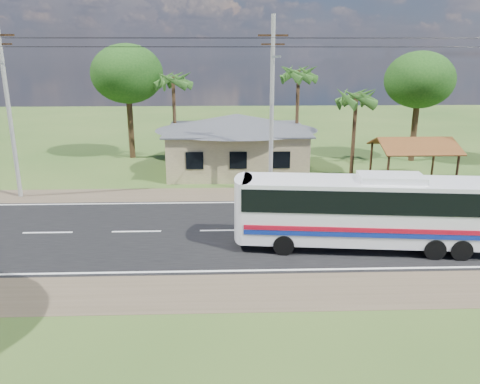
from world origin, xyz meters
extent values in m
plane|color=#2B4B1B|center=(0.00, 0.00, 0.00)|extent=(120.00, 120.00, 0.00)
cube|color=black|center=(0.00, 0.00, 0.01)|extent=(120.00, 10.00, 0.02)
cube|color=brown|center=(0.00, 6.50, 0.01)|extent=(120.00, 3.00, 0.01)
cube|color=brown|center=(0.00, -6.50, 0.01)|extent=(120.00, 3.00, 0.01)
cube|color=silver|center=(0.00, 4.70, 0.03)|extent=(120.00, 0.15, 0.01)
cube|color=silver|center=(0.00, -4.70, 0.03)|extent=(120.00, 0.15, 0.01)
cube|color=silver|center=(0.00, 0.00, 0.03)|extent=(120.00, 0.15, 0.01)
cube|color=tan|center=(1.00, 13.00, 1.60)|extent=(10.00, 8.00, 3.20)
cube|color=#4C4F54|center=(1.00, 13.00, 3.25)|extent=(10.60, 8.60, 0.10)
pyramid|color=#4C4F54|center=(1.00, 13.00, 4.40)|extent=(12.40, 10.00, 1.20)
cube|color=black|center=(-2.00, 8.98, 1.70)|extent=(1.20, 0.08, 1.20)
cube|color=black|center=(1.00, 8.98, 1.70)|extent=(1.20, 0.08, 1.20)
cube|color=black|center=(4.00, 8.98, 1.70)|extent=(1.20, 0.08, 1.20)
cylinder|color=#352413|center=(10.70, 6.70, 1.30)|extent=(0.16, 0.16, 2.60)
cylinder|color=#352413|center=(10.70, 10.30, 1.30)|extent=(0.16, 0.16, 2.60)
cylinder|color=#352413|center=(15.30, 6.70, 1.30)|extent=(0.16, 0.16, 2.60)
cylinder|color=#352413|center=(15.30, 10.30, 1.30)|extent=(0.16, 0.16, 2.60)
cube|color=brown|center=(13.00, 7.40, 2.90)|extent=(5.20, 2.28, 0.90)
cube|color=brown|center=(13.00, 9.60, 2.90)|extent=(5.20, 2.28, 0.90)
cube|color=#352413|center=(13.00, 8.50, 3.25)|extent=(5.20, 0.12, 0.12)
cube|color=#9E9E99|center=(12.00, 5.60, 0.45)|extent=(7.00, 0.30, 0.90)
cylinder|color=#9E9E99|center=(-13.00, 6.50, 5.50)|extent=(0.26, 0.26, 11.00)
cube|color=#352413|center=(-13.00, 6.50, 9.30)|extent=(1.40, 0.10, 0.10)
cylinder|color=#9E9E99|center=(3.00, 6.50, 5.50)|extent=(0.26, 0.26, 11.00)
cube|color=#352413|center=(3.00, 6.50, 9.80)|extent=(1.80, 0.12, 0.12)
cube|color=#352413|center=(3.00, 6.50, 9.30)|extent=(1.40, 0.10, 0.10)
cylinder|color=gray|center=(3.00, 5.50, 8.60)|extent=(0.08, 2.00, 0.08)
cube|color=gray|center=(3.00, 4.50, 8.60)|extent=(0.50, 0.18, 0.12)
cylinder|color=black|center=(-5.00, 6.50, 9.60)|extent=(16.00, 0.02, 0.02)
cylinder|color=black|center=(10.50, 6.50, 9.60)|extent=(15.00, 0.02, 0.02)
cylinder|color=#47301E|center=(9.50, 11.00, 3.00)|extent=(0.28, 0.28, 6.00)
cylinder|color=#47301E|center=(6.00, 15.50, 3.75)|extent=(0.28, 0.28, 7.50)
cylinder|color=#47301E|center=(-4.00, 16.00, 3.50)|extent=(0.28, 0.28, 7.00)
cylinder|color=#47301E|center=(-8.00, 18.00, 2.97)|extent=(0.50, 0.50, 5.95)
ellipsoid|color=#153B10|center=(-8.00, 18.00, 7.15)|extent=(6.00, 6.00, 4.92)
cylinder|color=#47301E|center=(16.00, 16.00, 2.80)|extent=(0.50, 0.50, 5.60)
ellipsoid|color=#153B10|center=(16.00, 16.00, 6.72)|extent=(5.60, 5.60, 4.59)
cube|color=silver|center=(6.57, -2.40, 1.85)|extent=(11.58, 3.57, 2.85)
cube|color=black|center=(6.57, -2.40, 2.56)|extent=(11.63, 3.64, 1.04)
cube|color=black|center=(0.91, -1.79, 2.23)|extent=(0.35, 2.18, 1.71)
cube|color=#A2091D|center=(6.44, -3.60, 1.33)|extent=(11.14, 1.23, 0.21)
cube|color=navy|center=(6.44, -3.60, 1.09)|extent=(11.14, 1.23, 0.21)
cube|color=silver|center=(7.51, -2.50, 3.42)|extent=(2.99, 1.81, 0.28)
cylinder|color=black|center=(2.68, -3.08, 0.47)|extent=(0.98, 0.43, 0.95)
cylinder|color=black|center=(2.91, -0.91, 0.47)|extent=(0.98, 0.43, 0.95)
cylinder|color=black|center=(9.28, -3.79, 0.47)|extent=(0.98, 0.43, 0.95)
cylinder|color=black|center=(9.52, -1.62, 0.47)|extent=(0.98, 0.43, 0.95)
cylinder|color=black|center=(10.42, -3.91, 0.47)|extent=(0.98, 0.43, 0.95)
cylinder|color=black|center=(10.65, -1.74, 0.47)|extent=(0.98, 0.43, 0.95)
imported|color=black|center=(2.30, 7.73, 0.51)|extent=(2.07, 1.33, 1.03)
camera|label=1|loc=(0.03, -22.54, 8.76)|focal=35.00mm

